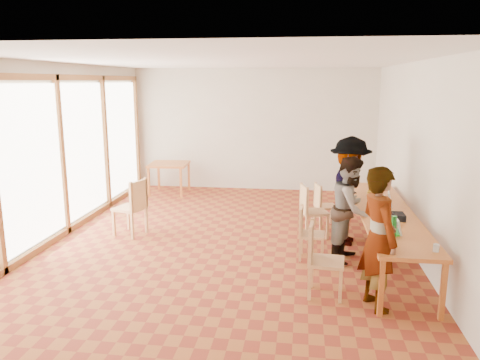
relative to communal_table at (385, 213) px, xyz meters
name	(u,v)px	position (x,y,z in m)	size (l,w,h in m)	color
ground	(229,240)	(-2.50, 0.44, -0.70)	(8.00, 8.00, 0.00)	#9A5025
wall_back	(254,130)	(-2.50, 4.44, 0.80)	(6.00, 0.10, 3.00)	beige
wall_front	(152,228)	(-2.50, -3.56, 0.80)	(6.00, 0.10, 3.00)	beige
wall_right	(417,158)	(0.50, 0.44, 0.80)	(0.10, 8.00, 3.00)	beige
window_wall	(60,151)	(-5.46, 0.44, 0.80)	(0.10, 8.00, 3.00)	white
ceiling	(228,60)	(-2.50, 0.44, 2.32)	(6.00, 8.00, 0.04)	white
communal_table	(385,213)	(0.00, 0.00, 0.00)	(0.80, 4.00, 0.75)	#CA702C
side_table	(169,166)	(-4.46, 3.64, -0.03)	(0.90, 0.90, 0.75)	#CA702C
chair_near	(318,251)	(-1.05, -1.45, -0.12)	(0.48, 0.48, 0.50)	#E0B170
chair_mid	(306,227)	(-1.19, -0.22, -0.20)	(0.40, 0.40, 0.43)	#E0B170
chair_far	(309,205)	(-1.14, 0.83, -0.13)	(0.53, 0.53, 0.49)	#E0B170
chair_empty	(322,201)	(-0.89, 1.44, -0.20)	(0.48, 0.48, 0.44)	#E0B170
chair_spare	(134,201)	(-4.19, 0.51, -0.09)	(0.59, 0.59, 0.54)	#E0B170
person_near	(379,238)	(-0.37, -1.70, 0.17)	(0.63, 0.42, 1.74)	gray
person_mid	(351,209)	(-0.54, -0.15, 0.10)	(0.78, 0.61, 1.60)	gray
person_far	(349,191)	(-0.50, 0.59, 0.20)	(1.17, 0.67, 1.81)	gray
laptop_near	(394,229)	(-0.08, -1.12, 0.10)	(0.22, 0.25, 0.21)	green
laptop_mid	(382,208)	(-0.06, -0.07, 0.11)	(0.25, 0.29, 0.23)	green
laptop_far	(386,202)	(0.06, 0.29, 0.11)	(0.27, 0.30, 0.23)	green
yellow_mug	(371,193)	(-0.10, 0.90, 0.10)	(0.13, 0.13, 0.10)	yellow
green_bottle	(394,227)	(-0.12, -1.28, 0.19)	(0.07, 0.07, 0.28)	#166F22
clear_glass	(436,248)	(0.28, -1.73, 0.09)	(0.07, 0.07, 0.09)	silver
condiment_cup	(384,229)	(-0.19, -1.03, 0.08)	(0.08, 0.08, 0.06)	white
pink_phone	(379,195)	(0.04, 0.94, 0.05)	(0.05, 0.10, 0.01)	#B9325E
black_pouch	(399,217)	(0.10, -0.47, 0.09)	(0.16, 0.26, 0.09)	black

